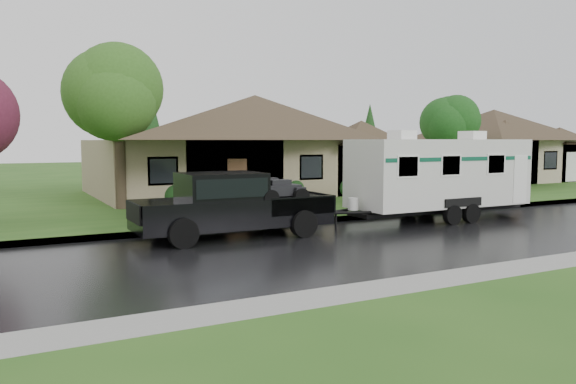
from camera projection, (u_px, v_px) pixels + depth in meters
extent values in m
plane|color=#2B571B|center=(368.00, 229.00, 19.78)|extent=(140.00, 140.00, 0.00)
cube|color=black|center=(405.00, 238.00, 18.01)|extent=(140.00, 8.00, 0.01)
cube|color=gray|center=(334.00, 219.00, 21.75)|extent=(140.00, 0.50, 0.15)
cube|color=#2B571B|center=(218.00, 192.00, 32.99)|extent=(140.00, 26.00, 0.15)
cube|color=gray|center=(255.00, 166.00, 32.89)|extent=(18.00, 10.00, 3.00)
pyramid|color=#382B1E|center=(255.00, 95.00, 32.51)|extent=(19.44, 10.80, 2.60)
cube|color=gray|center=(361.00, 168.00, 32.76)|extent=(5.76, 4.00, 2.70)
cube|color=tan|center=(492.00, 160.00, 42.61)|extent=(14.00, 9.00, 3.00)
pyramid|color=#382B1E|center=(494.00, 110.00, 42.26)|extent=(15.12, 9.72, 2.30)
cube|color=tan|center=(558.00, 162.00, 42.37)|extent=(4.48, 4.00, 2.70)
cylinder|color=#382B1E|center=(121.00, 173.00, 24.41)|extent=(0.45, 0.45, 3.08)
sphere|color=#3D7325|center=(118.00, 95.00, 24.10)|extent=(4.26, 4.26, 4.26)
cylinder|color=#382B1E|center=(452.00, 170.00, 33.24)|extent=(0.40, 0.40, 2.49)
sphere|color=#205A1D|center=(453.00, 124.00, 32.99)|extent=(3.43, 3.43, 3.43)
sphere|color=#143814|center=(173.00, 194.00, 25.92)|extent=(1.00, 1.00, 1.00)
sphere|color=#143814|center=(237.00, 191.00, 27.38)|extent=(1.00, 1.00, 1.00)
sphere|color=#143814|center=(293.00, 189.00, 28.84)|extent=(1.00, 1.00, 1.00)
sphere|color=#143814|center=(345.00, 186.00, 30.30)|extent=(1.00, 1.00, 1.00)
sphere|color=#143814|center=(391.00, 184.00, 31.76)|extent=(1.00, 1.00, 1.00)
cube|color=black|center=(234.00, 212.00, 18.05)|extent=(6.33, 2.11, 0.91)
cube|color=black|center=(162.00, 207.00, 16.94)|extent=(1.69, 2.06, 0.37)
cube|color=black|center=(221.00, 188.00, 17.78)|extent=(2.53, 1.98, 0.95)
cube|color=black|center=(221.00, 186.00, 17.77)|extent=(2.32, 2.03, 0.58)
cube|color=black|center=(289.00, 202.00, 18.96)|extent=(2.32, 2.00, 0.06)
cylinder|color=black|center=(183.00, 233.00, 16.24)|extent=(0.89, 0.34, 0.89)
cylinder|color=black|center=(164.00, 224.00, 18.06)|extent=(0.89, 0.34, 0.89)
cylinder|color=black|center=(304.00, 224.00, 18.10)|extent=(0.89, 0.34, 0.89)
cylinder|color=black|center=(275.00, 216.00, 19.92)|extent=(0.89, 0.34, 0.89)
cube|color=silver|center=(440.00, 172.00, 21.99)|extent=(7.39, 2.53, 2.59)
cube|color=black|center=(439.00, 209.00, 22.12)|extent=(7.81, 1.27, 0.15)
cube|color=#0A4C32|center=(440.00, 158.00, 21.94)|extent=(7.24, 2.55, 0.15)
cube|color=white|center=(402.00, 135.00, 20.97)|extent=(0.74, 0.84, 0.34)
cube|color=white|center=(472.00, 135.00, 22.64)|extent=(0.74, 0.84, 0.34)
cylinder|color=black|center=(452.00, 215.00, 20.81)|extent=(0.74, 0.25, 0.74)
cylinder|color=black|center=(408.00, 208.00, 23.00)|extent=(0.74, 0.25, 0.74)
cylinder|color=black|center=(471.00, 213.00, 21.25)|extent=(0.74, 0.25, 0.74)
cylinder|color=black|center=(426.00, 207.00, 23.44)|extent=(0.74, 0.25, 0.74)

